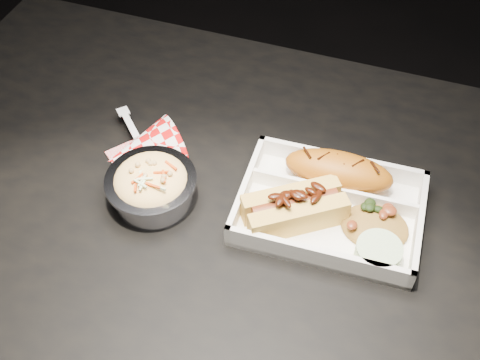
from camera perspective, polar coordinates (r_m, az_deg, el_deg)
name	(u,v)px	position (r m, az deg, el deg)	size (l,w,h in m)	color
dining_table	(246,258)	(0.92, 0.56, -7.36)	(1.20, 0.80, 0.75)	black
food_tray	(329,210)	(0.85, 8.46, -2.85)	(0.26, 0.19, 0.04)	white
fried_pastry	(339,171)	(0.87, 9.33, 0.86)	(0.16, 0.06, 0.05)	#AD5C11
hotdog	(295,207)	(0.82, 5.20, -2.60)	(0.15, 0.13, 0.06)	gold
fried_rice_mound	(376,222)	(0.83, 12.77, -3.88)	(0.09, 0.08, 0.03)	olive
cupcake_liner	(378,254)	(0.80, 12.95, -6.82)	(0.06, 0.06, 0.03)	beige
foil_coleslaw_cup	(151,184)	(0.85, -8.41, -0.41)	(0.13, 0.13, 0.07)	silver
napkin_fork	(143,150)	(0.92, -9.20, 2.81)	(0.16, 0.16, 0.10)	red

